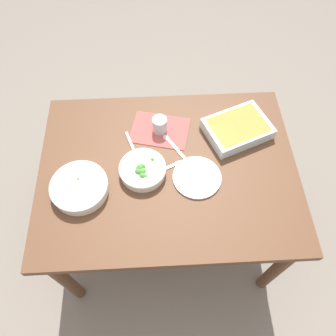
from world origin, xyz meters
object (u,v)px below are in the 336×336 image
(stew_bowl, at_px, (79,187))
(broccoli_bowl, at_px, (143,170))
(side_plate, at_px, (197,177))
(spoon_by_broccoli, at_px, (134,150))
(fork_on_table, at_px, (162,171))
(spoon_spare, at_px, (172,144))
(spoon_by_stew, at_px, (88,195))
(drink_cup, at_px, (160,126))
(baking_dish, at_px, (237,128))

(stew_bowl, distance_m, broccoli_bowl, 0.29)
(side_plate, height_order, spoon_by_broccoli, side_plate)
(fork_on_table, bearing_deg, spoon_spare, -110.18)
(side_plate, bearing_deg, spoon_spare, -61.99)
(stew_bowl, relative_size, fork_on_table, 1.53)
(stew_bowl, height_order, spoon_by_stew, stew_bowl)
(drink_cup, xyz_separation_m, side_plate, (-0.16, 0.28, -0.03))
(fork_on_table, bearing_deg, baking_dish, -151.82)
(broccoli_bowl, relative_size, drink_cup, 2.52)
(drink_cup, xyz_separation_m, spoon_spare, (-0.05, 0.09, -0.03))
(drink_cup, height_order, side_plate, drink_cup)
(stew_bowl, height_order, spoon_spare, stew_bowl)
(spoon_by_stew, xyz_separation_m, spoon_by_broccoli, (-0.20, -0.23, 0.00))
(spoon_by_stew, bearing_deg, stew_bowl, -35.36)
(broccoli_bowl, distance_m, spoon_by_stew, 0.26)
(side_plate, xyz_separation_m, spoon_by_stew, (0.49, 0.06, -0.00))
(broccoli_bowl, relative_size, side_plate, 0.98)
(drink_cup, height_order, fork_on_table, drink_cup)
(stew_bowl, xyz_separation_m, spoon_spare, (-0.42, -0.23, -0.03))
(stew_bowl, height_order, baking_dish, baking_dish)
(baking_dish, relative_size, spoon_by_stew, 2.34)
(side_plate, relative_size, spoon_by_stew, 1.43)
(baking_dish, xyz_separation_m, spoon_spare, (0.32, 0.05, -0.03))
(broccoli_bowl, height_order, spoon_by_stew, broccoli_bowl)
(spoon_by_stew, bearing_deg, spoon_spare, -146.19)
(broccoli_bowl, distance_m, drink_cup, 0.26)
(baking_dish, relative_size, spoon_by_broccoli, 2.10)
(drink_cup, xyz_separation_m, fork_on_table, (0.00, 0.24, -0.04))
(spoon_by_stew, bearing_deg, broccoli_bowl, -157.32)
(baking_dish, bearing_deg, spoon_by_broccoli, 8.97)
(stew_bowl, xyz_separation_m, spoon_by_broccoli, (-0.23, -0.21, -0.03))
(stew_bowl, height_order, spoon_by_broccoli, stew_bowl)
(broccoli_bowl, distance_m, spoon_by_broccoli, 0.14)
(side_plate, distance_m, fork_on_table, 0.17)
(spoon_by_broccoli, xyz_separation_m, spoon_spare, (-0.19, -0.03, 0.00))
(spoon_by_broccoli, height_order, spoon_spare, same)
(drink_cup, bearing_deg, side_plate, 119.38)
(baking_dish, xyz_separation_m, fork_on_table, (0.38, 0.20, -0.03))
(side_plate, distance_m, spoon_spare, 0.22)
(stew_bowl, relative_size, spoon_spare, 1.61)
(spoon_by_stew, height_order, spoon_spare, same)
(broccoli_bowl, distance_m, baking_dish, 0.51)
(spoon_by_broccoli, bearing_deg, spoon_by_stew, 49.27)
(drink_cup, distance_m, side_plate, 0.32)
(spoon_by_broccoli, distance_m, spoon_spare, 0.19)
(stew_bowl, distance_m, spoon_by_stew, 0.05)
(baking_dish, bearing_deg, spoon_spare, 9.45)
(baking_dish, height_order, side_plate, baking_dish)
(spoon_by_broccoli, height_order, fork_on_table, spoon_by_broccoli)
(baking_dish, distance_m, spoon_spare, 0.33)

